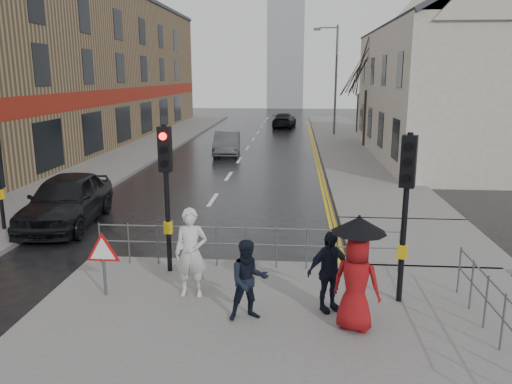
% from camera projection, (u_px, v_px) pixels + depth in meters
% --- Properties ---
extents(ground, '(120.00, 120.00, 0.00)m').
position_uv_depth(ground, '(160.00, 279.00, 11.47)').
color(ground, black).
rests_on(ground, ground).
extents(near_pavement, '(10.00, 9.00, 0.14)m').
position_uv_depth(near_pavement, '(287.00, 370.00, 7.83)').
color(near_pavement, '#605E5B').
rests_on(near_pavement, ground).
extents(left_pavement, '(4.00, 44.00, 0.14)m').
position_uv_depth(left_pavement, '(156.00, 142.00, 34.27)').
color(left_pavement, '#605E5B').
rests_on(left_pavement, ground).
extents(right_pavement, '(4.00, 40.00, 0.14)m').
position_uv_depth(right_pavement, '(344.00, 140.00, 35.21)').
color(right_pavement, '#605E5B').
rests_on(right_pavement, ground).
extents(pavement_bridge_right, '(4.00, 4.20, 0.14)m').
position_uv_depth(pavement_bridge_right, '(417.00, 241.00, 13.87)').
color(pavement_bridge_right, '#605E5B').
rests_on(pavement_bridge_right, ground).
extents(building_left_terrace, '(8.00, 42.00, 10.00)m').
position_uv_depth(building_left_terrace, '(66.00, 68.00, 32.59)').
color(building_left_terrace, olive).
rests_on(building_left_terrace, ground).
extents(building_right_cream, '(9.00, 16.40, 10.10)m').
position_uv_depth(building_right_cream, '(462.00, 71.00, 26.92)').
color(building_right_cream, beige).
rests_on(building_right_cream, ground).
extents(church_tower, '(5.00, 5.00, 18.00)m').
position_uv_depth(church_tower, '(286.00, 42.00, 69.45)').
color(church_tower, '#989BA0').
rests_on(church_tower, ground).
extents(traffic_signal_near_left, '(0.28, 0.27, 3.40)m').
position_uv_depth(traffic_signal_near_left, '(166.00, 173.00, 11.08)').
color(traffic_signal_near_left, black).
rests_on(traffic_signal_near_left, near_pavement).
extents(traffic_signal_near_right, '(0.34, 0.33, 3.40)m').
position_uv_depth(traffic_signal_near_right, '(407.00, 189.00, 9.53)').
color(traffic_signal_near_right, black).
rests_on(traffic_signal_near_right, near_pavement).
extents(guard_railing_front, '(7.14, 0.04, 1.00)m').
position_uv_depth(guard_railing_front, '(246.00, 238.00, 11.71)').
color(guard_railing_front, '#595B5E').
rests_on(guard_railing_front, near_pavement).
extents(guard_railing_side, '(0.04, 4.54, 1.00)m').
position_uv_depth(guard_railing_side, '(504.00, 311.00, 8.11)').
color(guard_railing_side, '#595B5E').
rests_on(guard_railing_side, near_pavement).
extents(warning_sign, '(0.80, 0.07, 1.35)m').
position_uv_depth(warning_sign, '(103.00, 254.00, 10.12)').
color(warning_sign, '#595B5E').
rests_on(warning_sign, near_pavement).
extents(street_lamp, '(1.83, 0.25, 8.00)m').
position_uv_depth(street_lamp, '(334.00, 73.00, 37.11)').
color(street_lamp, '#595B5E').
rests_on(street_lamp, right_pavement).
extents(tree_near, '(2.40, 2.40, 6.58)m').
position_uv_depth(tree_near, '(368.00, 66.00, 31.06)').
color(tree_near, '#2F241A').
rests_on(tree_near, right_pavement).
extents(tree_far, '(2.40, 2.40, 5.64)m').
position_uv_depth(tree_far, '(360.00, 77.00, 38.95)').
color(tree_far, '#2F241A').
rests_on(tree_far, right_pavement).
extents(pedestrian_a, '(0.68, 0.45, 1.85)m').
position_uv_depth(pedestrian_a, '(191.00, 253.00, 10.12)').
color(pedestrian_a, silver).
rests_on(pedestrian_a, near_pavement).
extents(pedestrian_b, '(0.89, 0.78, 1.53)m').
position_uv_depth(pedestrian_b, '(249.00, 280.00, 9.16)').
color(pedestrian_b, black).
rests_on(pedestrian_b, near_pavement).
extents(pedestrian_with_umbrella, '(1.00, 0.96, 2.09)m').
position_uv_depth(pedestrian_with_umbrella, '(357.00, 269.00, 8.71)').
color(pedestrian_with_umbrella, maroon).
rests_on(pedestrian_with_umbrella, near_pavement).
extents(pedestrian_d, '(1.00, 0.80, 1.59)m').
position_uv_depth(pedestrian_d, '(329.00, 271.00, 9.50)').
color(pedestrian_d, black).
rests_on(pedestrian_d, near_pavement).
extents(car_parked, '(2.28, 4.84, 1.60)m').
position_uv_depth(car_parked, '(66.00, 200.00, 15.47)').
color(car_parked, black).
rests_on(car_parked, ground).
extents(car_mid, '(1.71, 4.14, 1.33)m').
position_uv_depth(car_mid, '(227.00, 143.00, 29.20)').
color(car_mid, '#3F4244').
rests_on(car_mid, ground).
extents(car_far, '(2.22, 4.59, 1.29)m').
position_uv_depth(car_far, '(284.00, 120.00, 44.40)').
color(car_far, black).
rests_on(car_far, ground).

